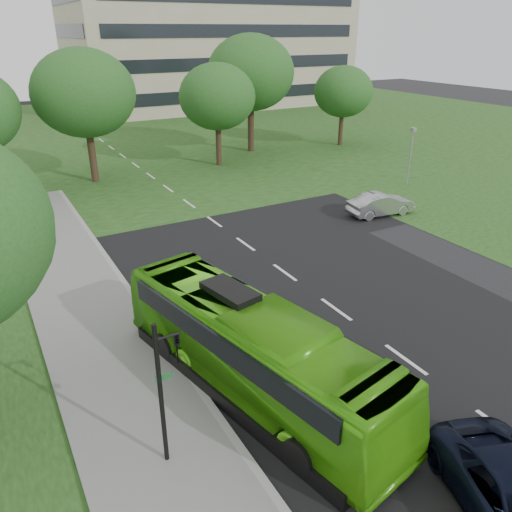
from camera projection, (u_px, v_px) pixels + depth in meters
The scene contains 11 objects.
ground at pixel (368, 333), 19.33m from camera, with size 160.00×160.00×0.00m, color black.
street_surfaces at pixel (160, 186), 37.17m from camera, with size 120.00×120.00×0.15m.
office_building at pixel (208, 16), 73.04m from camera, with size 40.10×20.10×25.00m.
tree_park_b at pixel (84, 93), 35.84m from camera, with size 7.36×7.36×9.66m.
tree_park_c at pixel (217, 97), 40.82m from camera, with size 6.29×6.29×8.36m.
tree_park_d at pixel (251, 73), 45.26m from camera, with size 7.92×7.92×10.47m.
tree_park_e at pixel (343, 92), 48.50m from camera, with size 5.71×5.71×7.61m.
bus at pixel (253, 350), 15.68m from camera, with size 2.59×11.06×3.08m, color #4DB815.
sedan at pixel (381, 204), 31.29m from camera, with size 1.49×4.28×1.41m, color #A4A5A8.
traffic_light at pixel (165, 384), 12.54m from camera, with size 0.70×0.19×4.40m.
camera_pole at pixel (411, 149), 36.47m from camera, with size 0.44×0.41×4.25m.
Camera 1 is at (-11.84, -12.09, 10.73)m, focal length 35.00 mm.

